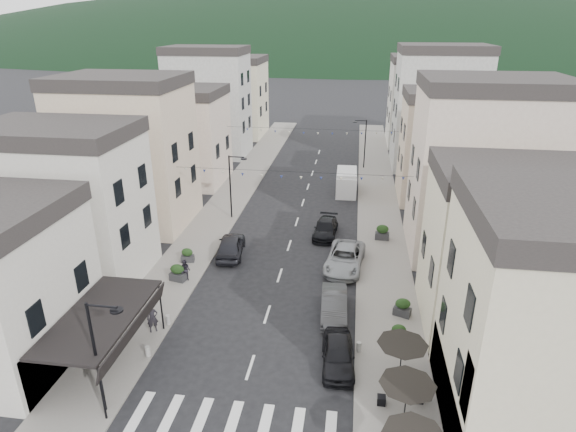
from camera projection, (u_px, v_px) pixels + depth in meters
name	position (u px, v px, depth m)	size (l,w,h in m)	color
sidewalk_left	(233.00, 195.00, 50.37)	(4.00, 76.00, 0.12)	slate
sidewalk_right	(378.00, 202.00, 48.42)	(4.00, 76.00, 0.12)	slate
hill_backdrop	(352.00, 49.00, 294.76)	(640.00, 360.00, 70.00)	black
boutique_awning	(105.00, 318.00, 24.46)	(3.77, 7.50, 3.28)	black
buildings_row_left	(183.00, 125.00, 54.24)	(10.20, 54.16, 14.00)	beige
buildings_row_right	(450.00, 133.00, 49.33)	(10.20, 54.16, 14.50)	beige
cafe_terrace	(407.00, 389.00, 20.79)	(2.50, 8.10, 2.53)	black
streetlamp_left_near	(100.00, 348.00, 21.31)	(1.70, 0.56, 6.00)	black
streetlamp_left_far	(233.00, 180.00, 43.28)	(1.70, 0.56, 6.00)	black
streetlamp_right_far	(363.00, 139.00, 58.24)	(1.70, 0.56, 6.00)	black
bollards	(248.00, 367.00, 25.00)	(11.66, 10.26, 0.60)	gray
bunting_near	(291.00, 176.00, 38.11)	(19.00, 0.28, 0.62)	black
bunting_far	(311.00, 132.00, 52.76)	(19.00, 0.28, 0.62)	black
parked_car_a	(338.00, 354.00, 25.51)	(1.70, 4.22, 1.44)	black
parked_car_b	(334.00, 305.00, 29.83)	(1.57, 4.51, 1.49)	#353537
parked_car_c	(345.00, 258.00, 35.57)	(2.60, 5.64, 1.57)	#909498
parked_car_d	(326.00, 229.00, 40.90)	(1.84, 4.52, 1.31)	black
parked_car_e	(231.00, 246.00, 37.46)	(1.94, 4.82, 1.64)	black
delivery_van	(346.00, 181.00, 50.96)	(2.18, 5.30, 2.52)	silver
pedestrian_a	(152.00, 318.00, 28.06)	(0.65, 0.43, 1.79)	black
pedestrian_b	(185.00, 270.00, 33.62)	(0.76, 0.59, 1.56)	black
planter_la	(178.00, 273.00, 33.66)	(1.23, 0.86, 1.25)	#2B2B2D
planter_lb	(187.00, 255.00, 36.30)	(1.07, 0.73, 1.10)	#2C2C2E
planter_ra	(399.00, 333.00, 27.41)	(1.01, 0.71, 1.03)	#303032
planter_rb	(403.00, 307.00, 29.69)	(1.19, 0.92, 1.17)	#29292B
planter_rc	(382.00, 232.00, 39.97)	(1.19, 0.70, 1.29)	#2A2B2D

